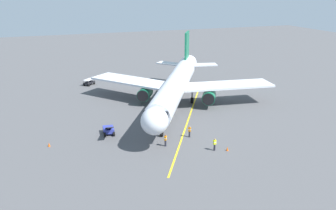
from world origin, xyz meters
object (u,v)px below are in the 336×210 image
Objects in this scene: airplane at (176,85)px; ground_crew_loader at (215,144)px; ground_crew_wing_walker at (165,140)px; ground_crew_marshaller at (190,131)px; baggage_cart_portside at (89,82)px; safety_cone_nose_left at (49,145)px; belt_loader_near_nose at (109,130)px; safety_cone_nose_right at (146,122)px; safety_cone_wing_port at (227,149)px.

ground_crew_loader is at bearing 84.45° from airplane.
ground_crew_marshaller is at bearing -157.47° from ground_crew_wing_walker.
baggage_cart_portside is 5.18× the size of safety_cone_nose_left.
safety_cone_nose_left is (22.25, 10.05, -3.73)m from airplane.
airplane is at bearing -148.19° from belt_loader_near_nose.
ground_crew_loader is 3.11× the size of safety_cone_nose_right.
safety_cone_wing_port is (-1.55, 0.66, -0.61)m from ground_crew_loader.
safety_cone_wing_port is (0.28, 19.47, -3.73)m from airplane.
safety_cone_nose_right is (-14.77, -3.75, 0.00)m from safety_cone_nose_left.
airplane reaches higher than safety_cone_nose_left.
baggage_cart_portside is 32.29m from safety_cone_nose_left.
safety_cone_nose_right is 1.00× the size of safety_cone_wing_port.
baggage_cart_portside reaches higher than safety_cone_wing_port.
safety_cone_nose_right is (-4.78, 26.97, -0.38)m from baggage_cart_portside.
safety_cone_nose_right is at bearing 40.12° from airplane.
ground_crew_loader is (-1.33, 5.26, 0.00)m from ground_crew_marshaller.
safety_cone_nose_left is at bearing -19.61° from ground_crew_wing_walker.
airplane reaches higher than ground_crew_loader.
safety_cone_wing_port is at bearing 156.80° from safety_cone_nose_left.
ground_crew_loader is at bearing 104.20° from ground_crew_marshaller.
ground_crew_loader is at bearing 114.33° from safety_cone_nose_right.
safety_cone_nose_left is at bearing -23.20° from safety_cone_wing_port.
ground_crew_marshaller and ground_crew_wing_walker have the same top height.
ground_crew_marshaller is 3.11× the size of safety_cone_nose_left.
airplane is at bearing -115.88° from ground_crew_wing_walker.
ground_crew_marshaller is 4.63m from ground_crew_wing_walker.
airplane is 14.26m from ground_crew_marshaller.
ground_crew_marshaller is 6.61m from safety_cone_wing_port.
belt_loader_near_nose is at bearing 31.81° from airplane.
safety_cone_wing_port is at bearing 115.98° from ground_crew_marshaller.
ground_crew_marshaller is 5.42m from ground_crew_loader.
belt_loader_near_nose is 8.49× the size of safety_cone_nose_left.
safety_cone_nose_left is at bearing 14.23° from safety_cone_nose_right.
baggage_cart_portside is 5.18× the size of safety_cone_nose_right.
ground_crew_marshaller reaches higher than safety_cone_nose_right.
ground_crew_wing_walker is at bearing -30.04° from safety_cone_wing_port.
airplane reaches higher than ground_crew_wing_walker.
belt_loader_near_nose reaches higher than baggage_cart_portside.
airplane reaches higher than baggage_cart_portside.
airplane is at bearing -90.81° from safety_cone_wing_port.
airplane is at bearing -155.69° from safety_cone_nose_left.
safety_cone_nose_left is (8.44, 1.48, -0.44)m from belt_loader_near_nose.
safety_cone_nose_right is 15.01m from safety_cone_wing_port.
baggage_cart_portside is (12.27, -20.66, -3.35)m from airplane.
ground_crew_marshaller is at bearing 76.88° from airplane.
ground_crew_loader is at bearing 148.15° from ground_crew_wing_walker.
belt_loader_near_nose is (10.66, -4.99, -0.17)m from ground_crew_marshaller.
ground_crew_loader is (-5.61, 3.48, 0.00)m from ground_crew_wing_walker.
airplane is 66.62× the size of safety_cone_nose_right.
ground_crew_loader reaches higher than safety_cone_nose_left.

